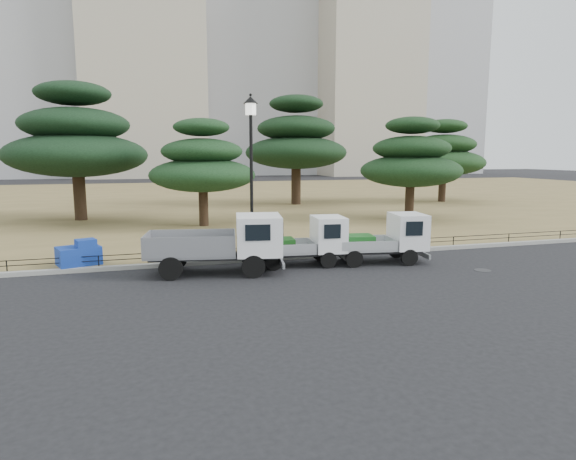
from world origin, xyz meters
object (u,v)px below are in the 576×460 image
object	(u,v)px
truck_kei_front	(307,241)
tarp_pile	(79,254)
truck_large	(223,241)
truck_kei_rear	(385,238)
street_lamp	(251,150)

from	to	relation	value
truck_kei_front	tarp_pile	distance (m)	8.48
truck_kei_front	truck_large	bearing A→B (deg)	-166.92
truck_large	truck_kei_rear	size ratio (longest dim) A/B	1.29
tarp_pile	truck_kei_rear	bearing A→B (deg)	-10.89
street_lamp	tarp_pile	distance (m)	7.53
truck_large	street_lamp	size ratio (longest dim) A/B	0.79
truck_large	truck_kei_front	bearing A→B (deg)	16.49
street_lamp	tarp_pile	size ratio (longest dim) A/B	3.62
truck_large	street_lamp	xyz separation A→B (m)	(1.43, 1.82, 3.23)
truck_kei_front	tarp_pile	size ratio (longest dim) A/B	2.10
truck_kei_front	truck_kei_rear	world-z (taller)	truck_kei_rear
truck_large	truck_kei_rear	xyz separation A→B (m)	(6.35, -0.04, -0.19)
truck_large	tarp_pile	bearing A→B (deg)	166.39
truck_kei_front	truck_kei_rear	xyz separation A→B (m)	(3.10, -0.43, 0.03)
truck_kei_rear	tarp_pile	world-z (taller)	truck_kei_rear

